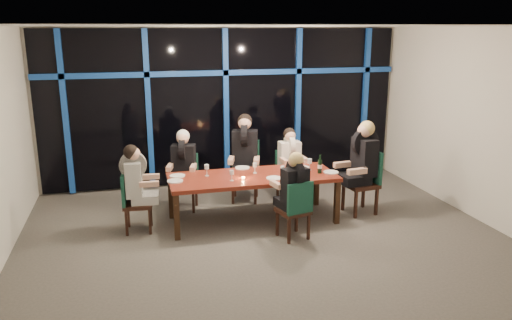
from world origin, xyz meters
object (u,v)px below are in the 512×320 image
Objects in this scene: dining_table at (253,180)px; chair_end_right at (366,178)px; chair_far_mid at (245,167)px; diner_far_left at (183,158)px; diner_near_mid at (294,182)px; chair_far_left at (185,178)px; wine_bottle at (320,166)px; diner_far_right at (290,154)px; chair_near_mid at (296,207)px; chair_end_left at (132,199)px; diner_end_left at (136,175)px; diner_far_mid at (245,145)px; water_pitcher at (297,169)px; chair_far_right at (288,172)px; diner_end_right at (362,154)px.

dining_table is 1.89m from chair_end_right.
diner_far_left is at bearing -148.83° from chair_far_mid.
chair_far_mid is at bearing -94.91° from diner_near_mid.
wine_bottle is (2.02, -1.01, 0.35)m from chair_far_left.
diner_far_right is 1.00× the size of diner_near_mid.
chair_near_mid is at bearing 90.00° from diner_near_mid.
chair_far_mid is 1.96m from chair_near_mid.
chair_end_left is 0.37m from diner_end_left.
diner_near_mid is at bearing -63.02° from diner_far_mid.
chair_end_left reaches higher than dining_table.
diner_near_mid is 0.67m from water_pitcher.
chair_far_mid is 3.48× the size of wine_bottle.
chair_end_left is at bearing 176.41° from wine_bottle.
chair_far_right is 1.00× the size of diner_end_left.
diner_end_left is at bearing -98.28° from chair_end_right.
diner_far_right is at bearing 15.60° from diner_far_left.
diner_far_right is at bearing -3.91° from chair_far_mid.
diner_end_left is at bearing -166.72° from diner_far_right.
diner_end_right reaches higher than diner_far_right.
diner_near_mid is at bearing -108.13° from chair_far_right.
diner_far_right is at bearing 101.66° from wine_bottle.
diner_near_mid reaches higher than chair_end_left.
chair_far_mid reaches higher than dining_table.
diner_far_left is at bearing 179.40° from chair_far_right.
diner_far_right reaches higher than chair_far_mid.
chair_far_left is 2.97m from diner_end_right.
chair_end_right is at bearing -0.93° from diner_far_left.
chair_far_mid is 2.22m from chair_end_left.
diner_far_right is 2.85× the size of wine_bottle.
diner_near_mid reaches higher than dining_table.
chair_end_right is 1.25m from water_pitcher.
diner_far_left reaches higher than diner_far_right.
diner_near_mid is at bearing -69.87° from diner_end_right.
chair_far_right is 1.03× the size of diner_far_right.
chair_near_mid is 1.04m from wine_bottle.
chair_end_left is at bearing -122.74° from diner_far_left.
chair_end_left is (-2.71, -0.81, 0.01)m from chair_far_right.
chair_end_right is (3.73, -0.13, 0.08)m from chair_end_left.
chair_near_mid is 1.94m from diner_far_mid.
diner_far_mid is (1.07, 0.11, 0.49)m from chair_far_left.
wine_bottle is (2.04, -0.93, -0.02)m from diner_far_left.
chair_far_mid is 1.18× the size of diner_end_left.
chair_near_mid is (2.26, -0.91, -0.01)m from chair_end_left.
dining_table is 2.93× the size of chair_far_right.
diner_far_mid is at bearing 83.95° from dining_table.
chair_far_right is 1.78m from chair_near_mid.
water_pitcher is at bearing -92.04° from chair_end_right.
diner_end_right reaches higher than chair_far_right.
diner_end_left reaches higher than dining_table.
wine_bottle is (2.82, -0.17, -0.01)m from diner_end_left.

